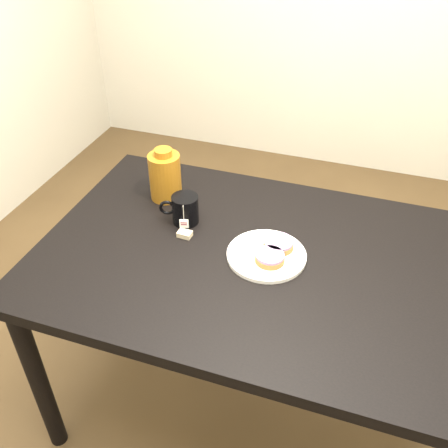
% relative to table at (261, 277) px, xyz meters
% --- Properties ---
extents(ground_plane, '(4.00, 4.00, 0.00)m').
position_rel_table_xyz_m(ground_plane, '(0.00, 0.00, -0.67)').
color(ground_plane, brown).
extents(table, '(1.40, 0.90, 0.75)m').
position_rel_table_xyz_m(table, '(0.00, 0.00, 0.00)').
color(table, black).
rests_on(table, ground_plane).
extents(plate, '(0.25, 0.25, 0.02)m').
position_rel_table_xyz_m(plate, '(0.01, 0.01, 0.09)').
color(plate, white).
rests_on(plate, table).
extents(bagel_back, '(0.11, 0.11, 0.03)m').
position_rel_table_xyz_m(bagel_back, '(0.04, 0.05, 0.11)').
color(bagel_back, brown).
rests_on(bagel_back, plate).
extents(bagel_front, '(0.12, 0.12, 0.03)m').
position_rel_table_xyz_m(bagel_front, '(0.03, -0.02, 0.11)').
color(bagel_front, brown).
rests_on(bagel_front, plate).
extents(mug, '(0.14, 0.11, 0.10)m').
position_rel_table_xyz_m(mug, '(-0.30, 0.10, 0.13)').
color(mug, black).
rests_on(mug, table).
extents(teabag_pouch, '(0.05, 0.03, 0.02)m').
position_rel_table_xyz_m(teabag_pouch, '(-0.27, 0.02, 0.09)').
color(teabag_pouch, '#C6B793').
rests_on(teabag_pouch, table).
extents(bagel_package, '(0.15, 0.15, 0.19)m').
position_rel_table_xyz_m(bagel_package, '(-0.42, 0.21, 0.17)').
color(bagel_package, '#64380D').
rests_on(bagel_package, table).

